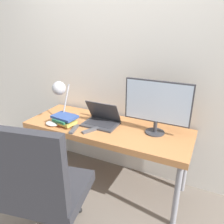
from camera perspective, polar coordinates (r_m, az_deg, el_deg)
ground_plane at (r=2.41m, az=-4.81°, el=-22.03°), size 12.00×12.00×0.00m
wall_back at (r=2.36m, az=2.71°, el=13.04°), size 8.00×0.05×2.60m
desk at (r=2.24m, az=-1.36°, el=-5.18°), size 1.68×0.61×0.71m
laptop at (r=2.24m, az=-2.78°, el=-2.04°), size 0.35×0.25×0.24m
monitor at (r=2.02m, az=11.71°, el=1.97°), size 0.61×0.18×0.51m
desk_lamp at (r=2.25m, az=-13.40°, el=5.39°), size 0.14×0.29×0.44m
office_chair at (r=1.69m, az=-17.63°, el=-17.78°), size 0.63×0.62×1.11m
book_stack at (r=2.28m, az=-12.29°, el=-1.99°), size 0.26×0.22×0.10m
tv_remote at (r=2.12m, az=-5.60°, el=-4.77°), size 0.12×0.18×0.02m
media_remote at (r=2.17m, az=-9.88°, el=-4.43°), size 0.08×0.18×0.02m
game_controller at (r=2.30m, az=-15.35°, el=-2.95°), size 0.15×0.10×0.04m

